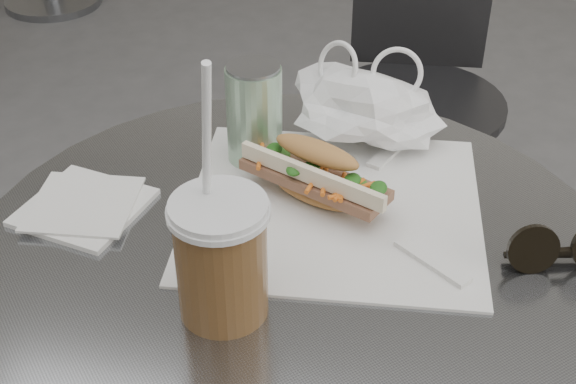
% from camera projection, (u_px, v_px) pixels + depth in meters
% --- Properties ---
extents(chair_far, '(0.39, 0.41, 0.74)m').
position_uv_depth(chair_far, '(411.00, 145.00, 1.86)').
color(chair_far, '#29292B').
rests_on(chair_far, ground).
extents(sandwich_paper, '(0.40, 0.38, 0.00)m').
position_uv_depth(sandwich_paper, '(334.00, 207.00, 0.98)').
color(sandwich_paper, white).
rests_on(sandwich_paper, cafe_table).
extents(banh_mi, '(0.25, 0.17, 0.08)m').
position_uv_depth(banh_mi, '(315.00, 174.00, 0.97)').
color(banh_mi, '#BB8146').
rests_on(banh_mi, sandwich_paper).
extents(iced_coffee, '(0.10, 0.10, 0.29)m').
position_uv_depth(iced_coffee, '(221.00, 256.00, 0.80)').
color(iced_coffee, brown).
rests_on(iced_coffee, cafe_table).
extents(sunglasses, '(0.13, 0.06, 0.06)m').
position_uv_depth(sunglasses, '(563.00, 250.00, 0.88)').
color(sunglasses, black).
rests_on(sunglasses, cafe_table).
extents(plastic_bag, '(0.23, 0.19, 0.10)m').
position_uv_depth(plastic_bag, '(363.00, 110.00, 1.08)').
color(plastic_bag, white).
rests_on(plastic_bag, cafe_table).
extents(napkin_stack, '(0.16, 0.16, 0.01)m').
position_uv_depth(napkin_stack, '(84.00, 206.00, 0.98)').
color(napkin_stack, white).
rests_on(napkin_stack, cafe_table).
extents(drink_can, '(0.07, 0.07, 0.14)m').
position_uv_depth(drink_can, '(254.00, 114.00, 1.03)').
color(drink_can, '#5A9A65').
rests_on(drink_can, cafe_table).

